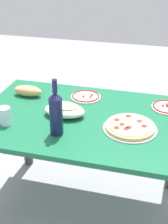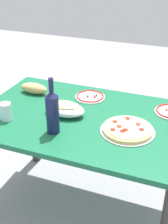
% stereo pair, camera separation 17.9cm
% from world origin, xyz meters
% --- Properties ---
extents(ground_plane, '(8.00, 8.00, 0.00)m').
position_xyz_m(ground_plane, '(0.00, 0.00, 0.00)').
color(ground_plane, gray).
rests_on(ground_plane, ground).
extents(dining_table, '(1.25, 0.83, 0.72)m').
position_xyz_m(dining_table, '(0.00, 0.00, 0.59)').
color(dining_table, '#145938').
rests_on(dining_table, ground).
extents(pepperoni_pizza, '(0.29, 0.29, 0.03)m').
position_xyz_m(pepperoni_pizza, '(0.28, -0.07, 0.73)').
color(pepperoni_pizza, '#B7B7BC').
rests_on(pepperoni_pizza, dining_table).
extents(baked_pasta_dish, '(0.24, 0.15, 0.08)m').
position_xyz_m(baked_pasta_dish, '(-0.11, -0.02, 0.76)').
color(baked_pasta_dish, white).
rests_on(baked_pasta_dish, dining_table).
extents(wine_bottle, '(0.07, 0.07, 0.31)m').
position_xyz_m(wine_bottle, '(-0.09, -0.21, 0.84)').
color(wine_bottle, '#141942').
rests_on(wine_bottle, dining_table).
extents(water_glass, '(0.06, 0.06, 0.10)m').
position_xyz_m(water_glass, '(-0.40, -0.19, 0.77)').
color(water_glass, silver).
rests_on(water_glass, dining_table).
extents(side_plate_near, '(0.19, 0.19, 0.02)m').
position_xyz_m(side_plate_near, '(-0.05, 0.24, 0.73)').
color(side_plate_near, white).
rests_on(side_plate_near, dining_table).
extents(bread_loaf, '(0.19, 0.08, 0.07)m').
position_xyz_m(bread_loaf, '(-0.43, 0.18, 0.75)').
color(bread_loaf, tan).
rests_on(bread_loaf, dining_table).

